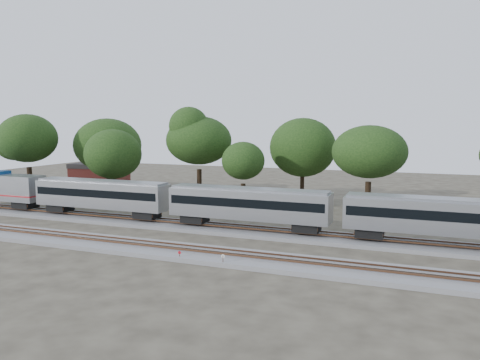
# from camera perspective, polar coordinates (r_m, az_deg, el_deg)

# --- Properties ---
(ground) EXTENTS (160.00, 160.00, 0.00)m
(ground) POSITION_cam_1_polar(r_m,az_deg,el_deg) (47.52, -6.14, -7.58)
(ground) COLOR #383328
(ground) RESTS_ON ground
(track_far) EXTENTS (160.00, 5.00, 0.73)m
(track_far) POSITION_cam_1_polar(r_m,az_deg,el_deg) (52.72, -3.14, -5.88)
(track_far) COLOR slate
(track_far) RESTS_ON ground
(track_near) EXTENTS (160.00, 5.00, 0.73)m
(track_near) POSITION_cam_1_polar(r_m,az_deg,el_deg) (44.08, -8.55, -8.49)
(track_near) COLOR slate
(track_near) RESTS_ON ground
(train) EXTENTS (111.99, 3.20, 4.72)m
(train) POSITION_cam_1_polar(r_m,az_deg,el_deg) (48.19, 12.01, -3.51)
(train) COLOR #ADB0B4
(train) RESTS_ON ground
(switch_stand_red) EXTENTS (0.28, 0.05, 0.88)m
(switch_stand_red) POSITION_cam_1_polar(r_m,az_deg,el_deg) (41.31, -7.39, -9.01)
(switch_stand_red) COLOR #512D19
(switch_stand_red) RESTS_ON ground
(switch_stand_white) EXTENTS (0.33, 0.07, 1.04)m
(switch_stand_white) POSITION_cam_1_polar(r_m,az_deg,el_deg) (39.43, -2.09, -9.57)
(switch_stand_white) COLOR #512D19
(switch_stand_white) RESTS_ON ground
(switch_lever) EXTENTS (0.57, 0.46, 0.30)m
(switch_lever) POSITION_cam_1_polar(r_m,az_deg,el_deg) (39.90, 0.17, -10.14)
(switch_lever) COLOR #512D19
(switch_lever) RESTS_ON ground
(brick_building) EXTENTS (10.20, 7.75, 4.55)m
(brick_building) POSITION_cam_1_polar(r_m,az_deg,el_deg) (91.45, -16.73, 0.58)
(brick_building) COLOR maroon
(brick_building) RESTS_ON ground
(tree_0) EXTENTS (9.79, 9.79, 13.80)m
(tree_0) POSITION_cam_1_polar(r_m,az_deg,el_deg) (79.04, -24.47, 4.64)
(tree_0) COLOR black
(tree_0) RESTS_ON ground
(tree_1) EXTENTS (8.54, 8.54, 12.04)m
(tree_1) POSITION_cam_1_polar(r_m,az_deg,el_deg) (79.09, -15.83, 4.10)
(tree_1) COLOR black
(tree_1) RESTS_ON ground
(tree_2) EXTENTS (7.54, 7.54, 10.63)m
(tree_2) POSITION_cam_1_polar(r_m,az_deg,el_deg) (71.13, -15.22, 3.05)
(tree_2) COLOR black
(tree_2) RESTS_ON ground
(tree_3) EXTENTS (9.52, 9.52, 13.42)m
(tree_3) POSITION_cam_1_polar(r_m,az_deg,el_deg) (70.15, -5.03, 4.81)
(tree_3) COLOR black
(tree_3) RESTS_ON ground
(tree_4) EXTENTS (6.95, 6.95, 9.80)m
(tree_4) POSITION_cam_1_polar(r_m,az_deg,el_deg) (63.68, 0.38, 2.35)
(tree_4) COLOR black
(tree_4) RESTS_ON ground
(tree_5) EXTENTS (8.52, 8.52, 12.01)m
(tree_5) POSITION_cam_1_polar(r_m,az_deg,el_deg) (69.43, 7.65, 3.94)
(tree_5) COLOR black
(tree_5) RESTS_ON ground
(tree_6) EXTENTS (8.45, 8.45, 11.91)m
(tree_6) POSITION_cam_1_polar(r_m,az_deg,el_deg) (61.48, 15.48, 3.32)
(tree_6) COLOR black
(tree_6) RESTS_ON ground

